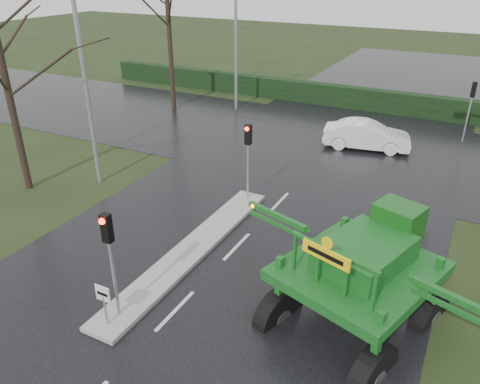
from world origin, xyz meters
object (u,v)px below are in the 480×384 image
at_px(keep_left_sign, 104,299).
at_px(street_light_left_far, 240,21).
at_px(street_light_left_near, 87,55).
at_px(crop_sprayer, 285,255).
at_px(traffic_signal_mid, 248,146).
at_px(traffic_signal_far, 472,99).
at_px(traffic_signal_near, 109,244).
at_px(white_sedan, 365,149).

distance_m(keep_left_sign, street_light_left_far, 23.11).
height_order(street_light_left_near, crop_sprayer, street_light_left_near).
xyz_separation_m(street_light_left_far, crop_sprayer, (11.11, -18.57, -3.89)).
xyz_separation_m(keep_left_sign, street_light_left_near, (-6.89, 7.50, 4.93)).
relative_size(keep_left_sign, street_light_left_near, 0.14).
height_order(traffic_signal_mid, street_light_left_far, street_light_left_far).
distance_m(traffic_signal_mid, crop_sprayer, 7.40).
distance_m(keep_left_sign, traffic_signal_far, 22.93).
height_order(street_light_left_near, street_light_left_far, same).
bearing_deg(traffic_signal_near, street_light_left_far, 108.17).
bearing_deg(crop_sprayer, traffic_signal_mid, 142.78).
distance_m(street_light_left_near, white_sedan, 15.50).
bearing_deg(crop_sprayer, traffic_signal_near, -131.97).
bearing_deg(keep_left_sign, street_light_left_far, 107.78).
bearing_deg(traffic_signal_far, keep_left_sign, 70.07).
bearing_deg(street_light_left_far, keep_left_sign, -72.22).
bearing_deg(crop_sprayer, white_sedan, 112.56).
bearing_deg(street_light_left_near, street_light_left_far, 90.00).
height_order(traffic_signal_far, white_sedan, traffic_signal_far).
relative_size(traffic_signal_mid, traffic_signal_far, 1.00).
bearing_deg(traffic_signal_near, crop_sprayer, 30.05).
xyz_separation_m(street_light_left_near, street_light_left_far, (0.00, 14.00, 0.00)).
bearing_deg(traffic_signal_near, street_light_left_near, 134.53).
xyz_separation_m(traffic_signal_near, traffic_signal_far, (7.80, 21.02, 0.00)).
bearing_deg(street_light_left_far, traffic_signal_near, -71.83).
relative_size(street_light_left_near, crop_sprayer, 1.32).
height_order(keep_left_sign, white_sedan, keep_left_sign).
bearing_deg(street_light_left_near, crop_sprayer, -22.37).
bearing_deg(white_sedan, street_light_left_far, 58.73).
height_order(traffic_signal_mid, traffic_signal_far, same).
xyz_separation_m(traffic_signal_far, street_light_left_far, (-14.69, -0.01, 3.40)).
xyz_separation_m(traffic_signal_near, street_light_left_far, (-6.89, 21.01, 3.40)).
bearing_deg(keep_left_sign, traffic_signal_mid, 90.00).
relative_size(traffic_signal_near, street_light_left_far, 0.35).
relative_size(traffic_signal_far, street_light_left_far, 0.35).
relative_size(traffic_signal_far, white_sedan, 0.75).
bearing_deg(keep_left_sign, traffic_signal_far, 70.07).
height_order(traffic_signal_far, crop_sprayer, crop_sprayer).
distance_m(keep_left_sign, traffic_signal_mid, 9.12).
xyz_separation_m(traffic_signal_near, white_sedan, (3.02, 17.31, -2.59)).
relative_size(keep_left_sign, traffic_signal_far, 0.38).
bearing_deg(street_light_left_near, traffic_signal_far, 43.63).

